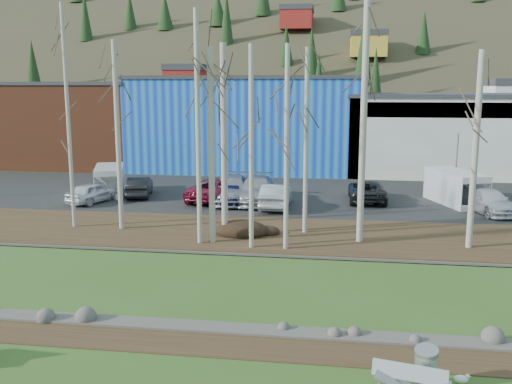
% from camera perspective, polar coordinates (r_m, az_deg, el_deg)
% --- Properties ---
extents(ground, '(200.00, 200.00, 0.00)m').
position_cam_1_polar(ground, '(15.34, -1.16, -18.56)').
color(ground, '#36521C').
rests_on(ground, ground).
extents(dirt_strip, '(80.00, 1.80, 0.03)m').
position_cam_1_polar(dirt_strip, '(17.18, 0.03, -15.14)').
color(dirt_strip, '#382616').
rests_on(dirt_strip, ground).
extents(near_bank_rocks, '(80.00, 0.80, 0.50)m').
position_cam_1_polar(near_bank_rocks, '(18.08, 0.50, -13.82)').
color(near_bank_rocks, '#47423D').
rests_on(near_bank_rocks, ground).
extents(river, '(80.00, 8.00, 0.90)m').
position_cam_1_polar(river, '(21.85, 1.98, -9.41)').
color(river, '#152133').
rests_on(river, ground).
extents(far_bank_rocks, '(80.00, 0.80, 0.46)m').
position_cam_1_polar(far_bank_rocks, '(25.72, 3.00, -6.31)').
color(far_bank_rocks, '#47423D').
rests_on(far_bank_rocks, ground).
extents(far_bank, '(80.00, 7.00, 0.15)m').
position_cam_1_polar(far_bank, '(28.77, 3.59, -4.33)').
color(far_bank, '#382616').
rests_on(far_bank, ground).
extents(parking_lot, '(80.00, 14.00, 0.14)m').
position_cam_1_polar(parking_lot, '(38.99, 4.88, -0.39)').
color(parking_lot, black).
rests_on(parking_lot, ground).
extents(building_brick, '(16.32, 12.24, 7.80)m').
position_cam_1_polar(building_brick, '(58.54, -18.46, 6.56)').
color(building_brick, brown).
rests_on(building_brick, ground).
extents(building_blue, '(20.40, 12.24, 8.30)m').
position_cam_1_polar(building_blue, '(52.96, -0.66, 7.00)').
color(building_blue, '#153AB4').
rests_on(building_blue, ground).
extents(building_white, '(18.36, 12.24, 6.80)m').
position_cam_1_polar(building_white, '(53.26, 18.95, 5.65)').
color(building_white, '#BBBBB7').
rests_on(building_white, ground).
extents(hillside, '(160.00, 72.00, 35.00)m').
position_cam_1_polar(hillside, '(97.75, 7.25, 16.40)').
color(hillside, '#373521').
rests_on(hillside, ground).
extents(bench_damaged, '(1.88, 0.96, 0.80)m').
position_cam_1_polar(bench_damaged, '(14.98, 15.28, -17.97)').
color(bench_damaged, silver).
rests_on(bench_damaged, ground).
extents(litter_bin, '(0.74, 0.74, 0.98)m').
position_cam_1_polar(litter_bin, '(15.48, 16.61, -16.70)').
color(litter_bin, silver).
rests_on(litter_bin, ground).
extents(seagull, '(0.44, 0.20, 0.31)m').
position_cam_1_polar(seagull, '(16.04, 19.86, -17.15)').
color(seagull, gold).
rests_on(seagull, ground).
extents(dirt_mound, '(2.69, 1.90, 0.53)m').
position_cam_1_polar(dirt_mound, '(28.54, -1.50, -3.73)').
color(dirt_mound, black).
rests_on(dirt_mound, far_bank).
extents(birch_0, '(0.25, 0.25, 9.55)m').
position_cam_1_polar(birch_0, '(29.79, -13.65, 5.39)').
color(birch_0, '#BBB4A9').
rests_on(birch_0, far_bank).
extents(birch_1, '(0.20, 0.20, 11.38)m').
position_cam_1_polar(birch_1, '(30.85, -18.27, 7.03)').
color(birch_1, '#BBB4A9').
rests_on(birch_1, far_bank).
extents(birch_2, '(0.31, 0.31, 9.31)m').
position_cam_1_polar(birch_2, '(27.68, -3.21, 5.04)').
color(birch_2, '#BBB4A9').
rests_on(birch_2, far_bank).
extents(birch_3, '(0.23, 0.23, 10.70)m').
position_cam_1_polar(birch_3, '(26.30, -5.82, 6.23)').
color(birch_3, '#BBB4A9').
rests_on(birch_3, far_bank).
extents(birch_4, '(0.30, 0.30, 9.04)m').
position_cam_1_polar(birch_4, '(26.52, -4.50, 4.49)').
color(birch_4, '#BBB4A9').
rests_on(birch_4, far_bank).
extents(birch_5, '(0.22, 0.22, 9.15)m').
position_cam_1_polar(birch_5, '(28.33, 5.03, 4.98)').
color(birch_5, '#BBB4A9').
rests_on(birch_5, far_bank).
extents(birch_6, '(0.22, 0.22, 9.12)m').
position_cam_1_polar(birch_6, '(25.32, 3.08, 4.31)').
color(birch_6, '#BBB4A9').
rests_on(birch_6, far_bank).
extents(birch_7, '(0.31, 0.31, 11.09)m').
position_cam_1_polar(birch_7, '(26.87, 10.69, 6.61)').
color(birch_7, '#BBB4A9').
rests_on(birch_7, far_bank).
extents(birch_8, '(0.28, 0.28, 8.87)m').
position_cam_1_polar(birch_8, '(27.31, 21.08, 3.81)').
color(birch_8, '#BBB4A9').
rests_on(birch_8, far_bank).
extents(birch_10, '(0.22, 0.22, 9.12)m').
position_cam_1_polar(birch_10, '(25.51, -0.48, 4.37)').
color(birch_10, '#BBB4A9').
rests_on(birch_10, far_bank).
extents(car_0, '(2.69, 4.07, 1.29)m').
position_cam_1_polar(car_0, '(37.67, -16.01, -0.05)').
color(car_0, silver).
rests_on(car_0, parking_lot).
extents(car_1, '(2.30, 4.27, 1.34)m').
position_cam_1_polar(car_1, '(39.04, -11.57, 0.55)').
color(car_1, black).
rests_on(car_1, parking_lot).
extents(car_2, '(3.44, 5.68, 1.47)m').
position_cam_1_polar(car_2, '(36.88, -4.00, 0.26)').
color(car_2, maroon).
rests_on(car_2, parking_lot).
extents(car_3, '(2.71, 5.71, 1.61)m').
position_cam_1_polar(car_3, '(36.52, -2.48, 0.28)').
color(car_3, '#97979F').
rests_on(car_3, parking_lot).
extents(car_4, '(1.63, 3.95, 1.34)m').
position_cam_1_polar(car_4, '(35.81, -2.46, -0.14)').
color(car_4, '#101355').
rests_on(car_4, parking_lot).
extents(car_5, '(1.56, 4.45, 1.46)m').
position_cam_1_polar(car_5, '(34.71, 1.98, -0.38)').
color(car_5, silver).
rests_on(car_5, parking_lot).
extents(car_6, '(2.33, 4.95, 1.37)m').
position_cam_1_polar(car_6, '(37.34, 11.03, 0.14)').
color(car_6, black).
rests_on(car_6, parking_lot).
extents(car_7, '(3.18, 5.01, 1.35)m').
position_cam_1_polar(car_7, '(36.02, 22.22, -0.85)').
color(car_7, silver).
rests_on(car_7, parking_lot).
extents(car_8, '(2.71, 5.71, 1.61)m').
position_cam_1_polar(car_8, '(36.25, 0.07, 0.22)').
color(car_8, '#97979F').
rests_on(car_8, parking_lot).
extents(van_white, '(3.38, 5.05, 2.04)m').
position_cam_1_polar(van_white, '(37.82, 19.49, 0.37)').
color(van_white, white).
rests_on(van_white, parking_lot).
extents(van_grey, '(3.22, 4.74, 1.92)m').
position_cam_1_polar(van_grey, '(40.04, -14.43, 1.10)').
color(van_grey, silver).
rests_on(van_grey, parking_lot).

